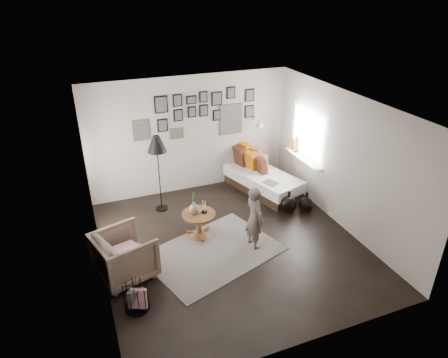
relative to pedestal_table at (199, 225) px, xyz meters
name	(u,v)px	position (x,y,z in m)	size (l,w,h in m)	color
ground	(231,244)	(0.46, -0.48, -0.23)	(4.80, 4.80, 0.00)	black
wall_back	(190,135)	(0.46, 1.92, 1.07)	(4.50, 4.50, 0.00)	#AFA499
wall_front	(309,267)	(0.46, -2.88, 1.07)	(4.50, 4.50, 0.00)	#AFA499
wall_left	(94,206)	(-1.79, -0.48, 1.07)	(4.80, 4.80, 0.00)	#AFA499
wall_right	(343,161)	(2.71, -0.48, 1.07)	(4.80, 4.80, 0.00)	#AFA499
ceiling	(233,106)	(0.46, -0.48, 2.37)	(4.80, 4.80, 0.00)	white
door_left	(91,186)	(-1.77, 0.72, 0.82)	(0.00, 2.14, 2.14)	white
window_right	(300,154)	(2.64, 0.86, 0.70)	(0.15, 1.32, 1.30)	white
gallery_wall	(202,114)	(0.75, 1.90, 1.52)	(2.74, 0.03, 1.08)	brown
wall_sconce	(260,123)	(2.01, 1.65, 1.24)	(0.18, 0.36, 0.16)	white
rug	(213,252)	(0.07, -0.59, -0.22)	(2.24, 1.56, 0.01)	#B5AB9F
pedestal_table	(199,225)	(0.00, 0.00, 0.00)	(0.63, 0.63, 0.49)	brown
vase	(194,207)	(-0.08, 0.02, 0.40)	(0.18, 0.18, 0.45)	black
candles	(204,207)	(0.11, 0.00, 0.38)	(0.11, 0.11, 0.23)	black
daybed	(259,176)	(1.89, 1.32, 0.09)	(1.39, 2.13, 0.97)	black
magazine_on_daybed	(271,183)	(1.84, 0.68, 0.23)	(0.22, 0.30, 0.02)	black
armchair	(125,255)	(-1.46, -0.64, 0.17)	(0.85, 0.87, 0.79)	brown
armchair_cushion	(125,249)	(-1.43, -0.59, 0.25)	(0.36, 0.36, 0.09)	silver
floor_lamp	(157,147)	(-0.43, 1.23, 1.19)	(0.38, 0.38, 1.64)	black
magazine_basket	(136,297)	(-1.44, -1.44, -0.01)	(0.43, 0.43, 0.44)	black
demijohn_large	(288,204)	(1.97, 0.12, -0.03)	(0.34, 0.34, 0.51)	black
demijohn_small	(306,205)	(2.32, 0.00, -0.05)	(0.30, 0.30, 0.46)	black
child	(254,218)	(0.82, -0.65, 0.37)	(0.43, 0.28, 1.19)	brown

